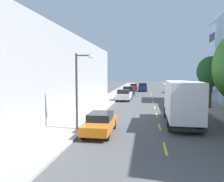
{
  "coord_description": "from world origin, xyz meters",
  "views": [
    {
      "loc": [
        -1.13,
        -5.43,
        4.24
      ],
      "look_at": [
        -5.59,
        23.63,
        1.84
      ],
      "focal_mm": 35.41,
      "sensor_mm": 36.0,
      "label": 1
    }
  ],
  "objects_px": {
    "delivery_box_truck": "(182,101)",
    "parked_pickup_white": "(124,95)",
    "parked_sedan_orange": "(100,123)",
    "parked_pickup_black": "(129,91)",
    "parked_hatchback_sky": "(183,97)",
    "moving_navy_sedan": "(143,87)",
    "parked_sedan_red": "(134,86)",
    "street_tree_third": "(211,72)",
    "parked_sedan_forest": "(171,89)",
    "street_lamp": "(79,85)"
  },
  "relations": [
    {
      "from": "parked_sedan_red",
      "to": "moving_navy_sedan",
      "type": "relative_size",
      "value": 0.94
    },
    {
      "from": "parked_sedan_forest",
      "to": "parked_pickup_black",
      "type": "relative_size",
      "value": 0.85
    },
    {
      "from": "street_tree_third",
      "to": "parked_sedan_red",
      "type": "relative_size",
      "value": 1.35
    },
    {
      "from": "parked_sedan_orange",
      "to": "street_tree_third",
      "type": "bearing_deg",
      "value": 49.19
    },
    {
      "from": "parked_pickup_white",
      "to": "parked_sedan_orange",
      "type": "bearing_deg",
      "value": -89.61
    },
    {
      "from": "street_lamp",
      "to": "parked_hatchback_sky",
      "type": "bearing_deg",
      "value": 60.56
    },
    {
      "from": "parked_sedan_red",
      "to": "street_tree_third",
      "type": "bearing_deg",
      "value": -70.96
    },
    {
      "from": "parked_pickup_black",
      "to": "parked_sedan_red",
      "type": "bearing_deg",
      "value": 89.82
    },
    {
      "from": "parked_sedan_orange",
      "to": "delivery_box_truck",
      "type": "bearing_deg",
      "value": 29.94
    },
    {
      "from": "parked_hatchback_sky",
      "to": "parked_sedan_orange",
      "type": "bearing_deg",
      "value": -114.81
    },
    {
      "from": "parked_sedan_orange",
      "to": "parked_sedan_forest",
      "type": "distance_m",
      "value": 35.0
    },
    {
      "from": "parked_sedan_forest",
      "to": "parked_pickup_white",
      "type": "relative_size",
      "value": 0.85
    },
    {
      "from": "parked_pickup_black",
      "to": "parked_sedan_orange",
      "type": "bearing_deg",
      "value": -89.88
    },
    {
      "from": "parked_pickup_white",
      "to": "delivery_box_truck",
      "type": "bearing_deg",
      "value": -68.32
    },
    {
      "from": "parked_sedan_orange",
      "to": "parked_pickup_black",
      "type": "height_order",
      "value": "parked_pickup_black"
    },
    {
      "from": "parked_sedan_forest",
      "to": "parked_pickup_white",
      "type": "height_order",
      "value": "parked_pickup_white"
    },
    {
      "from": "delivery_box_truck",
      "to": "parked_pickup_white",
      "type": "relative_size",
      "value": 1.39
    },
    {
      "from": "parked_sedan_red",
      "to": "parked_sedan_orange",
      "type": "bearing_deg",
      "value": -89.99
    },
    {
      "from": "street_lamp",
      "to": "parked_sedan_red",
      "type": "relative_size",
      "value": 1.22
    },
    {
      "from": "parked_sedan_orange",
      "to": "parked_pickup_black",
      "type": "distance_m",
      "value": 27.02
    },
    {
      "from": "parked_hatchback_sky",
      "to": "parked_pickup_black",
      "type": "height_order",
      "value": "parked_pickup_black"
    },
    {
      "from": "street_tree_third",
      "to": "parked_hatchback_sky",
      "type": "distance_m",
      "value": 7.5
    },
    {
      "from": "delivery_box_truck",
      "to": "parked_hatchback_sky",
      "type": "bearing_deg",
      "value": 80.52
    },
    {
      "from": "parked_hatchback_sky",
      "to": "moving_navy_sedan",
      "type": "relative_size",
      "value": 0.84
    },
    {
      "from": "parked_sedan_orange",
      "to": "parked_pickup_white",
      "type": "relative_size",
      "value": 0.84
    },
    {
      "from": "moving_navy_sedan",
      "to": "parked_pickup_black",
      "type": "bearing_deg",
      "value": -103.99
    },
    {
      "from": "delivery_box_truck",
      "to": "moving_navy_sedan",
      "type": "distance_m",
      "value": 33.88
    },
    {
      "from": "parked_pickup_white",
      "to": "parked_pickup_black",
      "type": "bearing_deg",
      "value": 89.46
    },
    {
      "from": "street_lamp",
      "to": "parked_pickup_white",
      "type": "height_order",
      "value": "street_lamp"
    },
    {
      "from": "parked_sedan_orange",
      "to": "parked_hatchback_sky",
      "type": "relative_size",
      "value": 1.11
    },
    {
      "from": "moving_navy_sedan",
      "to": "parked_sedan_forest",
      "type": "bearing_deg",
      "value": -27.9
    },
    {
      "from": "parked_pickup_black",
      "to": "moving_navy_sedan",
      "type": "xyz_separation_m",
      "value": [
        2.53,
        10.15,
        0.16
      ]
    },
    {
      "from": "parked_hatchback_sky",
      "to": "parked_sedan_forest",
      "type": "bearing_deg",
      "value": 89.9
    },
    {
      "from": "parked_sedan_forest",
      "to": "delivery_box_truck",
      "type": "bearing_deg",
      "value": -94.78
    },
    {
      "from": "parked_sedan_orange",
      "to": "parked_sedan_red",
      "type": "height_order",
      "value": "same"
    },
    {
      "from": "parked_hatchback_sky",
      "to": "parked_sedan_red",
      "type": "bearing_deg",
      "value": 109.16
    },
    {
      "from": "street_tree_third",
      "to": "parked_hatchback_sky",
      "type": "xyz_separation_m",
      "value": [
        -2.09,
        6.21,
        -3.64
      ]
    },
    {
      "from": "parked_pickup_black",
      "to": "parked_sedan_red",
      "type": "height_order",
      "value": "parked_pickup_black"
    },
    {
      "from": "parked_sedan_orange",
      "to": "moving_navy_sedan",
      "type": "height_order",
      "value": "moving_navy_sedan"
    },
    {
      "from": "street_lamp",
      "to": "parked_sedan_forest",
      "type": "xyz_separation_m",
      "value": [
        10.26,
        33.47,
        -2.66
      ]
    },
    {
      "from": "street_tree_third",
      "to": "delivery_box_truck",
      "type": "xyz_separation_m",
      "value": [
        -4.61,
        -8.87,
        -2.39
      ]
    },
    {
      "from": "street_tree_third",
      "to": "parked_sedan_forest",
      "type": "bearing_deg",
      "value": 95.46
    },
    {
      "from": "street_lamp",
      "to": "parked_sedan_forest",
      "type": "distance_m",
      "value": 35.11
    },
    {
      "from": "parked_pickup_black",
      "to": "delivery_box_truck",
      "type": "bearing_deg",
      "value": -75.41
    },
    {
      "from": "street_tree_third",
      "to": "moving_navy_sedan",
      "type": "relative_size",
      "value": 1.26
    },
    {
      "from": "parked_sedan_red",
      "to": "delivery_box_truck",
      "type": "bearing_deg",
      "value": -81.33
    },
    {
      "from": "street_tree_third",
      "to": "parked_pickup_black",
      "type": "relative_size",
      "value": 1.13
    },
    {
      "from": "street_tree_third",
      "to": "parked_pickup_black",
      "type": "distance_m",
      "value": 18.51
    },
    {
      "from": "delivery_box_truck",
      "to": "parked_sedan_red",
      "type": "distance_m",
      "value": 40.29
    },
    {
      "from": "delivery_box_truck",
      "to": "parked_hatchback_sky",
      "type": "height_order",
      "value": "delivery_box_truck"
    }
  ]
}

